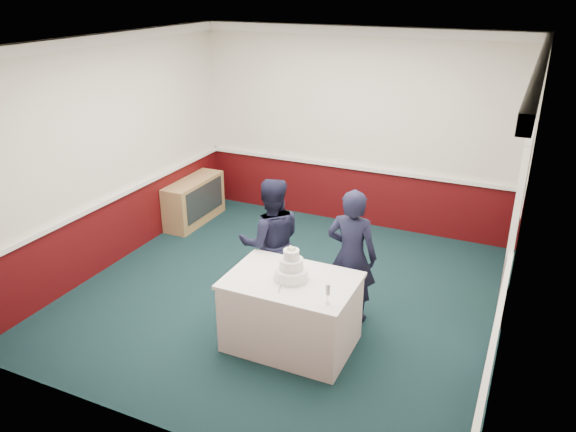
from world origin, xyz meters
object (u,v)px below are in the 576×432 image
at_px(cake_table, 291,312).
at_px(person_man, 271,243).
at_px(wedding_cake, 291,269).
at_px(sideboard, 194,201).
at_px(cake_knife, 280,287).
at_px(person_woman, 351,256).
at_px(champagne_flute, 328,291).

xyz_separation_m(cake_table, person_man, (-0.57, 0.70, 0.38)).
bearing_deg(wedding_cake, cake_table, -90.00).
relative_size(sideboard, cake_knife, 5.45).
bearing_deg(person_woman, champagne_flute, 93.81).
distance_m(wedding_cake, cake_knife, 0.23).
xyz_separation_m(sideboard, person_man, (2.19, -1.67, 0.43)).
xyz_separation_m(cake_table, person_woman, (0.39, 0.76, 0.38)).
xyz_separation_m(cake_knife, person_man, (-0.54, 0.90, -0.01)).
relative_size(sideboard, wedding_cake, 3.30).
bearing_deg(cake_table, champagne_flute, -29.25).
xyz_separation_m(cake_knife, person_woman, (0.42, 0.96, -0.01)).
xyz_separation_m(wedding_cake, person_man, (-0.57, 0.70, -0.12)).
xyz_separation_m(cake_table, champagne_flute, (0.50, -0.28, 0.53)).
bearing_deg(person_man, champagne_flute, 105.61).
bearing_deg(person_man, cake_knife, 89.09).
height_order(cake_knife, person_man, person_man).
distance_m(cake_knife, person_woman, 1.04).
height_order(cake_table, wedding_cake, wedding_cake).
bearing_deg(sideboard, cake_table, -40.62).
distance_m(wedding_cake, person_woman, 0.86).
height_order(wedding_cake, champagne_flute, wedding_cake).
distance_m(cake_knife, person_man, 1.05).
bearing_deg(person_woman, person_man, 1.35).
relative_size(sideboard, person_man, 0.77).
bearing_deg(person_woman, cake_table, 60.51).
bearing_deg(person_man, sideboard, -69.48).
distance_m(sideboard, cake_knife, 3.77).
bearing_deg(sideboard, cake_knife, -43.25).
bearing_deg(cake_knife, champagne_flute, -24.90).
bearing_deg(sideboard, person_man, -37.39).
bearing_deg(cake_knife, wedding_cake, 65.16).
relative_size(wedding_cake, person_man, 0.23).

